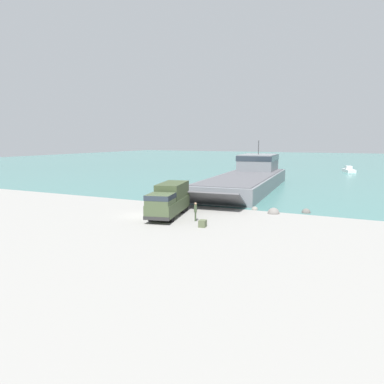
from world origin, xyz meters
name	(u,v)px	position (x,y,z in m)	size (l,w,h in m)	color
ground_plane	(147,216)	(0.00, 0.00, 0.00)	(240.00, 240.00, 0.00)	gray
water_surface	(306,162)	(0.00, 97.36, 0.00)	(240.00, 180.00, 0.01)	#477F7A
landing_craft	(249,177)	(2.50, 25.39, 1.72)	(11.00, 34.12, 7.28)	gray
military_truck	(169,200)	(2.06, 0.76, 1.64)	(4.08, 8.24, 3.15)	#475638
soldier_on_ramp	(195,210)	(5.36, -0.10, 1.01)	(0.39, 0.50, 1.74)	#3D4C33
moored_boat_a	(349,170)	(14.98, 61.87, 0.47)	(3.36, 5.34, 1.41)	white
mooring_bollard	(153,199)	(-3.36, 6.55, 0.46)	(0.34, 0.34, 0.85)	#333338
cargo_crate	(203,224)	(6.94, -2.00, 0.30)	(0.60, 0.72, 0.60)	#566042
shoreline_rock_a	(274,214)	(11.06, 6.47, 0.00)	(1.21, 1.21, 1.21)	gray
shoreline_rock_b	(255,210)	(8.72, 7.70, 0.00)	(0.70, 0.70, 0.70)	gray
shoreline_rock_c	(306,213)	(13.98, 8.34, 0.00)	(0.90, 0.90, 0.90)	#66605B
shoreline_rock_d	(149,201)	(-4.70, 7.71, 0.00)	(0.72, 0.72, 0.72)	gray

